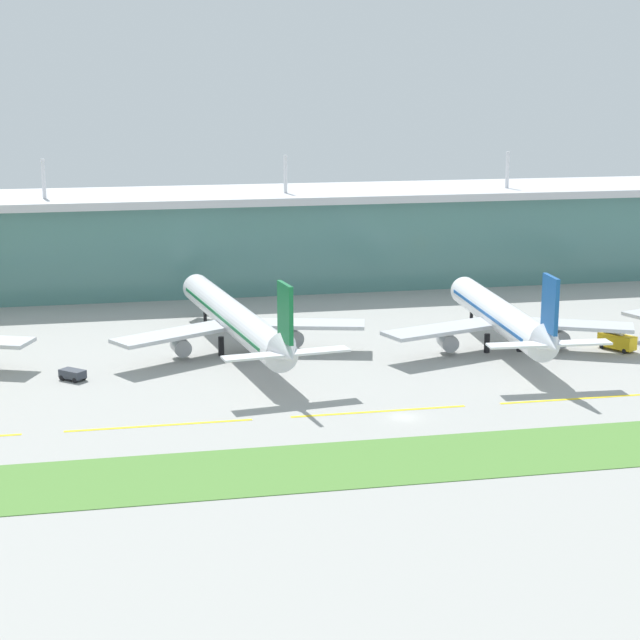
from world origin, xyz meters
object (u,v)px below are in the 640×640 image
airliner_near_middle (235,319)px  pushback_tug (73,374)px  airliner_far_middle (502,317)px  fuel_truck (616,338)px

airliner_near_middle → pushback_tug: bearing=-156.1°
airliner_far_middle → pushback_tug: 79.79m
pushback_tug → fuel_truck: 101.03m
fuel_truck → airliner_far_middle: bearing=168.8°
airliner_far_middle → fuel_truck: size_ratio=7.84×
airliner_near_middle → pushback_tug: airliner_near_middle is taller
pushback_tug → fuel_truck: (101.02, 0.39, 1.16)m
fuel_truck → airliner_near_middle: bearing=169.7°
airliner_near_middle → fuel_truck: (71.11, -12.89, -4.19)m
airliner_near_middle → fuel_truck: airliner_near_middle is taller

